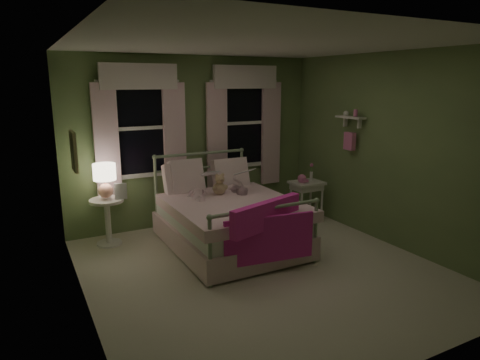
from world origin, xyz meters
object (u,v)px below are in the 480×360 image
child_right (232,171)px  teddy_bear (220,186)px  table_lamp (105,177)px  bed (228,220)px  nightstand_right (307,188)px  nightstand_left (108,215)px  child_left (196,173)px

child_right → teddy_bear: 0.36m
table_lamp → teddy_bear: bearing=-21.0°
bed → nightstand_right: bearing=14.1°
bed → nightstand_left: bearing=150.0°
child_left → teddy_bear: bearing=165.7°
teddy_bear → nightstand_left: bearing=159.0°
child_right → nightstand_left: bearing=-9.9°
child_left → nightstand_left: size_ratio=1.26×
bed → child_left: size_ratio=2.48×
bed → table_lamp: size_ratio=4.33×
bed → nightstand_right: size_ratio=3.18×
bed → child_left: (-0.27, 0.43, 0.60)m
child_left → nightstand_left: child_left is taller
teddy_bear → nightstand_right: size_ratio=0.48×
bed → nightstand_right: 1.67m
nightstand_right → table_lamp: bearing=172.1°
bed → table_lamp: bed is taller
nightstand_left → table_lamp: 0.54m
bed → teddy_bear: bed is taller
teddy_bear → table_lamp: size_ratio=0.66×
table_lamp → child_left: bearing=-18.8°
teddy_bear → nightstand_left: 1.59m
nightstand_left → child_left: bearing=-18.8°
child_right → nightstand_right: child_right is taller
child_left → table_lamp: (-1.16, 0.40, -0.02)m
bed → nightstand_right: (1.61, 0.40, 0.17)m
child_left → table_lamp: bearing=-3.6°
bed → child_left: 0.79m
nightstand_left → nightstand_right: same height
child_left → child_right: (0.56, 0.00, -0.04)m
nightstand_right → child_left: bearing=179.1°
bed → teddy_bear: size_ratio=6.57×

